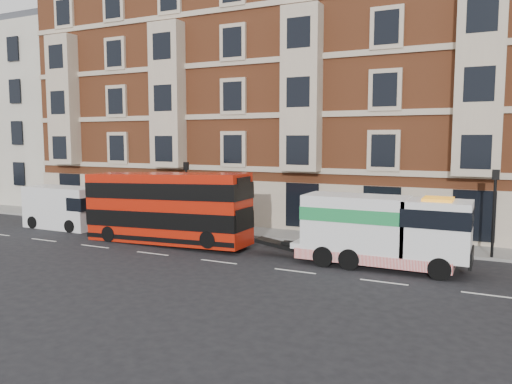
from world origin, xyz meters
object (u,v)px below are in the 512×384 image
at_px(tow_truck, 379,230).
at_px(pedestrian, 88,208).
at_px(double_decker_bus, 166,207).
at_px(box_van, 63,208).

relative_size(tow_truck, pedestrian, 4.71).
height_order(double_decker_bus, tow_truck, double_decker_bus).
height_order(tow_truck, pedestrian, tow_truck).
bearing_deg(double_decker_bus, pedestrian, 158.71).
xyz_separation_m(box_van, pedestrian, (-0.32, 2.60, -0.37)).
height_order(box_van, pedestrian, box_van).
height_order(double_decker_bus, pedestrian, double_decker_bus).
bearing_deg(tow_truck, double_decker_bus, -180.00).
bearing_deg(pedestrian, box_van, -51.03).
bearing_deg(double_decker_bus, tow_truck, 0.00).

